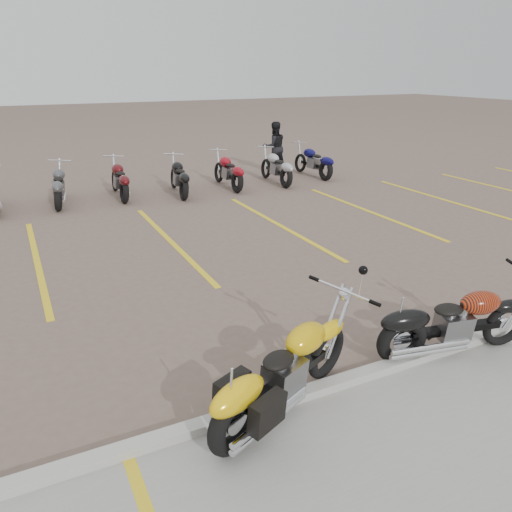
{
  "coord_description": "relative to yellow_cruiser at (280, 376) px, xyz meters",
  "views": [
    {
      "loc": [
        -2.88,
        -6.03,
        3.56
      ],
      "look_at": [
        0.4,
        0.6,
        0.75
      ],
      "focal_mm": 35.0,
      "sensor_mm": 36.0,
      "label": 1
    }
  ],
  "objects": [
    {
      "name": "yellow_cruiser",
      "position": [
        0.0,
        0.0,
        0.0
      ],
      "size": [
        2.18,
        1.07,
        0.96
      ],
      "rotation": [
        0.09,
        0.0,
        0.42
      ],
      "color": "black",
      "rests_on": "ground"
    },
    {
      "name": "curb",
      "position": [
        0.65,
        0.09,
        -0.41
      ],
      "size": [
        60.0,
        0.18,
        0.12
      ],
      "primitive_type": "cube",
      "color": "#ADAAA3",
      "rests_on": "ground"
    },
    {
      "name": "person_b",
      "position": [
        6.3,
        11.84,
        0.41
      ],
      "size": [
        0.92,
        0.75,
        1.77
      ],
      "primitive_type": "imported",
      "rotation": [
        0.0,
        0.0,
        3.05
      ],
      "color": "black",
      "rests_on": "ground"
    },
    {
      "name": "bg_bike_row",
      "position": [
        -0.33,
        10.3,
        0.08
      ],
      "size": [
        15.58,
        2.03,
        1.1
      ],
      "color": "black",
      "rests_on": "ground"
    },
    {
      "name": "ground",
      "position": [
        0.65,
        2.09,
        -0.47
      ],
      "size": [
        100.0,
        100.0,
        0.0
      ],
      "primitive_type": "plane",
      "color": "#6E5A4F",
      "rests_on": "ground"
    },
    {
      "name": "flame_cruiser",
      "position": [
        2.54,
        0.07,
        -0.02
      ],
      "size": [
        2.18,
        0.56,
        0.91
      ],
      "rotation": [
        0.12,
        0.0,
        -0.2
      ],
      "color": "black",
      "rests_on": "ground"
    },
    {
      "name": "parking_stripes",
      "position": [
        0.65,
        6.09,
        -0.47
      ],
      "size": [
        38.0,
        5.5,
        0.01
      ],
      "primitive_type": null,
      "color": "gold",
      "rests_on": "ground"
    }
  ]
}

